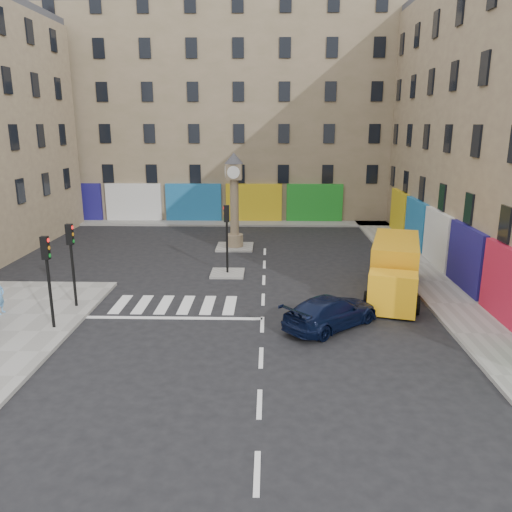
{
  "coord_description": "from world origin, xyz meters",
  "views": [
    {
      "loc": [
        0.24,
        -18.06,
        8.01
      ],
      "look_at": [
        -0.35,
        4.45,
        2.0
      ],
      "focal_mm": 35.0,
      "sensor_mm": 36.0,
      "label": 1
    }
  ],
  "objects_px": {
    "navy_sedan": "(331,312)",
    "yellow_van": "(394,268)",
    "traffic_light_left_near": "(47,267)",
    "traffic_light_island": "(227,228)",
    "clock_pillar": "(234,195)",
    "traffic_light_left_far": "(71,252)"
  },
  "relations": [
    {
      "from": "clock_pillar",
      "to": "traffic_light_island",
      "type": "bearing_deg",
      "value": -90.0
    },
    {
      "from": "traffic_light_left_far",
      "to": "navy_sedan",
      "type": "bearing_deg",
      "value": -8.92
    },
    {
      "from": "navy_sedan",
      "to": "traffic_light_left_near",
      "type": "bearing_deg",
      "value": 51.81
    },
    {
      "from": "traffic_light_left_near",
      "to": "traffic_light_left_far",
      "type": "relative_size",
      "value": 1.0
    },
    {
      "from": "traffic_light_left_near",
      "to": "traffic_light_left_far",
      "type": "bearing_deg",
      "value": 90.0
    },
    {
      "from": "navy_sedan",
      "to": "traffic_light_island",
      "type": "bearing_deg",
      "value": -7.79
    },
    {
      "from": "traffic_light_island",
      "to": "yellow_van",
      "type": "relative_size",
      "value": 0.51
    },
    {
      "from": "traffic_light_left_far",
      "to": "yellow_van",
      "type": "bearing_deg",
      "value": 9.98
    },
    {
      "from": "navy_sedan",
      "to": "yellow_van",
      "type": "height_order",
      "value": "yellow_van"
    },
    {
      "from": "traffic_light_left_far",
      "to": "traffic_light_island",
      "type": "xyz_separation_m",
      "value": [
        6.3,
        5.4,
        -0.03
      ]
    },
    {
      "from": "clock_pillar",
      "to": "yellow_van",
      "type": "height_order",
      "value": "clock_pillar"
    },
    {
      "from": "yellow_van",
      "to": "traffic_light_left_near",
      "type": "bearing_deg",
      "value": -146.22
    },
    {
      "from": "yellow_van",
      "to": "traffic_light_left_far",
      "type": "bearing_deg",
      "value": -155.02
    },
    {
      "from": "traffic_light_left_far",
      "to": "yellow_van",
      "type": "xyz_separation_m",
      "value": [
        14.62,
        2.57,
        -1.37
      ]
    },
    {
      "from": "traffic_light_island",
      "to": "navy_sedan",
      "type": "distance_m",
      "value": 8.81
    },
    {
      "from": "traffic_light_left_far",
      "to": "yellow_van",
      "type": "distance_m",
      "value": 14.9
    },
    {
      "from": "traffic_light_island",
      "to": "traffic_light_left_far",
      "type": "bearing_deg",
      "value": -139.4
    },
    {
      "from": "traffic_light_left_far",
      "to": "yellow_van",
      "type": "height_order",
      "value": "traffic_light_left_far"
    },
    {
      "from": "traffic_light_left_far",
      "to": "clock_pillar",
      "type": "distance_m",
      "value": 13.05
    },
    {
      "from": "traffic_light_left_near",
      "to": "navy_sedan",
      "type": "height_order",
      "value": "traffic_light_left_near"
    },
    {
      "from": "traffic_light_left_near",
      "to": "clock_pillar",
      "type": "bearing_deg",
      "value": 65.45
    },
    {
      "from": "traffic_light_island",
      "to": "clock_pillar",
      "type": "bearing_deg",
      "value": 90.0
    }
  ]
}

